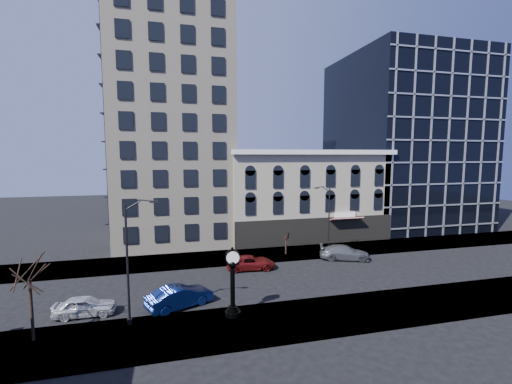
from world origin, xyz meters
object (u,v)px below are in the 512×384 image
object	(u,v)px
street_lamp_near	(136,229)
street_clock	(233,285)
car_near_a	(85,306)
car_near_b	(180,297)

from	to	relation	value
street_lamp_near	street_clock	bearing A→B (deg)	7.24
street_clock	car_near_a	size ratio (longest dim) A/B	1.19
street_lamp_near	car_near_a	size ratio (longest dim) A/B	2.07
street_clock	car_near_b	world-z (taller)	street_clock
street_clock	car_near_a	xyz separation A→B (m)	(-10.51, 2.87, -1.70)
street_lamp_near	car_near_a	world-z (taller)	street_lamp_near
street_clock	car_near_a	bearing A→B (deg)	175.08
car_near_a	car_near_b	bearing A→B (deg)	-91.67
street_clock	street_lamp_near	world-z (taller)	street_lamp_near
street_clock	car_near_b	bearing A→B (deg)	155.06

